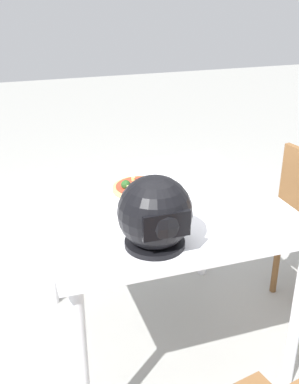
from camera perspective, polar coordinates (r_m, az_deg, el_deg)
ground_plane at (r=2.46m, az=0.98°, el=-17.48°), size 14.00×14.00×0.00m
dining_table at (r=2.06m, az=1.11°, el=-3.21°), size 1.02×1.03×0.77m
pizza_plate at (r=2.09m, az=-1.09°, el=0.10°), size 0.33×0.33×0.01m
pizza at (r=2.09m, az=-1.11°, el=0.59°), size 0.26×0.26×0.06m
motorcycle_helmet at (r=1.62m, az=0.68°, el=-2.71°), size 0.27×0.27×0.27m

